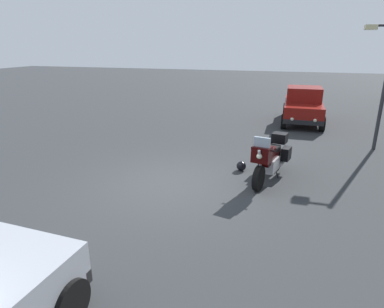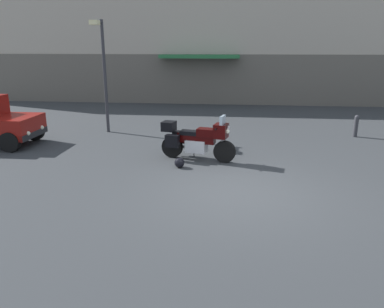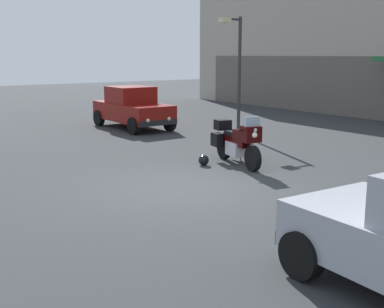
{
  "view_description": "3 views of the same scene",
  "coord_description": "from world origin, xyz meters",
  "px_view_note": "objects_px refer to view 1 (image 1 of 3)",
  "views": [
    {
      "loc": [
        7.41,
        2.91,
        3.5
      ],
      "look_at": [
        -0.19,
        0.6,
        0.86
      ],
      "focal_mm": 30.87,
      "sensor_mm": 36.0,
      "label": 1
    },
    {
      "loc": [
        -0.17,
        -7.97,
        3.22
      ],
      "look_at": [
        -1.18,
        1.01,
        0.59
      ],
      "focal_mm": 34.62,
      "sensor_mm": 36.0,
      "label": 2
    },
    {
      "loc": [
        8.55,
        -5.92,
        2.85
      ],
      "look_at": [
        -0.31,
        0.37,
        0.67
      ],
      "focal_mm": 46.18,
      "sensor_mm": 36.0,
      "label": 3
    }
  ],
  "objects_px": {
    "motorcycle": "(270,157)",
    "car_hatchback_near": "(303,105)",
    "helmet": "(241,166)",
    "streetlamp_curbside": "(382,74)"
  },
  "relations": [
    {
      "from": "motorcycle",
      "to": "car_hatchback_near",
      "type": "distance_m",
      "value": 7.49
    },
    {
      "from": "helmet",
      "to": "streetlamp_curbside",
      "type": "relative_size",
      "value": 0.07
    },
    {
      "from": "motorcycle",
      "to": "car_hatchback_near",
      "type": "relative_size",
      "value": 0.57
    },
    {
      "from": "helmet",
      "to": "car_hatchback_near",
      "type": "distance_m",
      "value": 7.29
    },
    {
      "from": "car_hatchback_near",
      "to": "streetlamp_curbside",
      "type": "relative_size",
      "value": 0.93
    },
    {
      "from": "motorcycle",
      "to": "car_hatchback_near",
      "type": "bearing_deg",
      "value": -174.33
    },
    {
      "from": "motorcycle",
      "to": "helmet",
      "type": "distance_m",
      "value": 1.01
    },
    {
      "from": "helmet",
      "to": "car_hatchback_near",
      "type": "bearing_deg",
      "value": 166.16
    },
    {
      "from": "motorcycle",
      "to": "streetlamp_curbside",
      "type": "height_order",
      "value": "streetlamp_curbside"
    },
    {
      "from": "helmet",
      "to": "motorcycle",
      "type": "bearing_deg",
      "value": 64.26
    }
  ]
}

